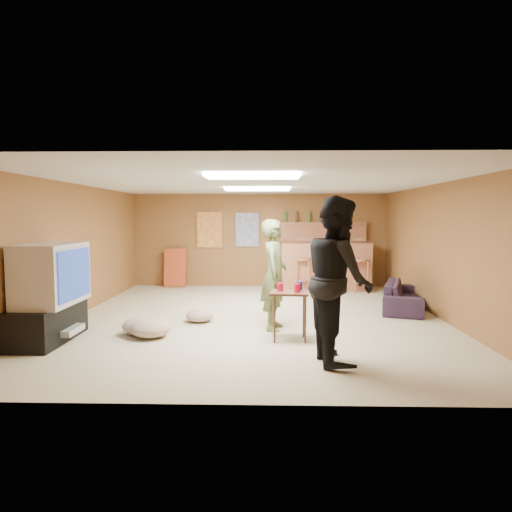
{
  "coord_description": "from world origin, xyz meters",
  "views": [
    {
      "loc": [
        0.2,
        -7.38,
        1.64
      ],
      "look_at": [
        0.0,
        0.2,
        1.0
      ],
      "focal_mm": 32.0,
      "sensor_mm": 36.0,
      "label": 1
    }
  ],
  "objects_px": {
    "bar_counter": "(325,266)",
    "sofa": "(405,296)",
    "tray_table": "(289,316)",
    "tv_body": "(51,274)",
    "person_black": "(338,279)",
    "person_olive": "(274,275)"
  },
  "relations": [
    {
      "from": "bar_counter",
      "to": "sofa",
      "type": "xyz_separation_m",
      "value": [
        1.15,
        -2.21,
        -0.3
      ]
    },
    {
      "from": "sofa",
      "to": "tray_table",
      "type": "distance_m",
      "value": 3.02
    },
    {
      "from": "tv_body",
      "to": "tray_table",
      "type": "xyz_separation_m",
      "value": [
        3.14,
        0.14,
        -0.57
      ]
    },
    {
      "from": "person_black",
      "to": "tray_table",
      "type": "height_order",
      "value": "person_black"
    },
    {
      "from": "person_black",
      "to": "tray_table",
      "type": "bearing_deg",
      "value": 24.06
    },
    {
      "from": "person_black",
      "to": "tray_table",
      "type": "xyz_separation_m",
      "value": [
        -0.51,
        0.87,
        -0.61
      ]
    },
    {
      "from": "person_olive",
      "to": "tray_table",
      "type": "relative_size",
      "value": 2.46
    },
    {
      "from": "sofa",
      "to": "person_olive",
      "type": "bearing_deg",
      "value": 140.74
    },
    {
      "from": "tv_body",
      "to": "tray_table",
      "type": "bearing_deg",
      "value": 2.47
    },
    {
      "from": "tv_body",
      "to": "tray_table",
      "type": "relative_size",
      "value": 1.67
    },
    {
      "from": "tv_body",
      "to": "sofa",
      "type": "relative_size",
      "value": 0.66
    },
    {
      "from": "person_olive",
      "to": "tv_body",
      "type": "bearing_deg",
      "value": 112.26
    },
    {
      "from": "bar_counter",
      "to": "person_black",
      "type": "relative_size",
      "value": 1.06
    },
    {
      "from": "tv_body",
      "to": "person_black",
      "type": "bearing_deg",
      "value": -11.31
    },
    {
      "from": "person_black",
      "to": "tray_table",
      "type": "relative_size",
      "value": 2.86
    },
    {
      "from": "sofa",
      "to": "bar_counter",
      "type": "bearing_deg",
      "value": 45.88
    },
    {
      "from": "person_olive",
      "to": "tray_table",
      "type": "distance_m",
      "value": 0.8
    },
    {
      "from": "sofa",
      "to": "tray_table",
      "type": "relative_size",
      "value": 2.55
    },
    {
      "from": "tray_table",
      "to": "tv_body",
      "type": "bearing_deg",
      "value": -177.53
    },
    {
      "from": "bar_counter",
      "to": "person_olive",
      "type": "distance_m",
      "value": 3.91
    },
    {
      "from": "bar_counter",
      "to": "sofa",
      "type": "height_order",
      "value": "bar_counter"
    },
    {
      "from": "tv_body",
      "to": "bar_counter",
      "type": "xyz_separation_m",
      "value": [
        4.15,
        4.45,
        -0.35
      ]
    }
  ]
}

